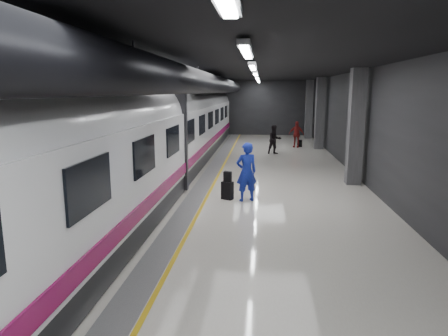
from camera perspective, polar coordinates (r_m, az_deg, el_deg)
name	(u,v)px	position (r m, az deg, el deg)	size (l,w,h in m)	color
ground	(235,193)	(14.42, 1.61, -3.66)	(40.00, 40.00, 0.00)	silver
platform_hall	(230,94)	(14.93, 0.82, 10.57)	(10.02, 40.02, 4.51)	black
train	(145,135)	(14.62, -11.19, 4.59)	(3.05, 38.00, 4.05)	black
traveler_main	(246,172)	(13.28, 3.22, -0.57)	(0.72, 0.47, 1.98)	#1C28D2
suitcase_main	(227,190)	(13.59, 0.48, -3.23)	(0.38, 0.24, 0.61)	black
shoulder_bag	(228,177)	(13.47, 0.52, -1.25)	(0.26, 0.14, 0.35)	black
traveler_far_a	(275,140)	(23.57, 7.23, 4.05)	(0.83, 0.64, 1.70)	black
traveler_far_b	(296,134)	(26.72, 10.29, 4.77)	(1.00, 0.42, 1.71)	maroon
suitcase_far	(300,143)	(27.02, 10.76, 3.48)	(0.31, 0.20, 0.45)	black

